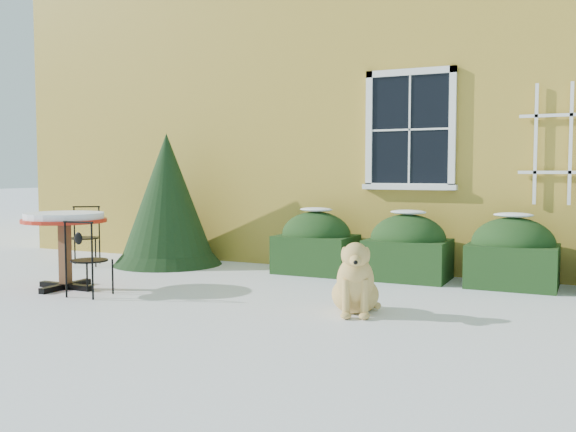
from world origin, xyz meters
The scene contains 8 objects.
ground centered at (0.00, 0.00, 0.00)m, with size 80.00×80.00×0.00m, color white.
house centered at (0.00, 7.00, 3.22)m, with size 12.40×8.40×6.40m.
hedge_row centered at (1.65, 2.55, 0.40)m, with size 4.95×0.80×0.91m.
evergreen_shrub centered at (-2.65, 2.32, 0.80)m, with size 1.64×1.64×1.98m.
bistro_table centered at (-2.55, 0.12, 0.77)m, with size 0.99×0.99×0.92m.
patio_chair_near centered at (-1.98, -0.12, 0.43)m, with size 0.42×0.41×0.86m.
patio_chair_far centered at (-3.73, 1.74, 0.44)m, with size 0.54×0.54×0.88m.
dog centered at (1.06, 0.30, 0.30)m, with size 0.62×0.84×0.75m.
Camera 1 is at (3.13, -5.64, 1.41)m, focal length 40.00 mm.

